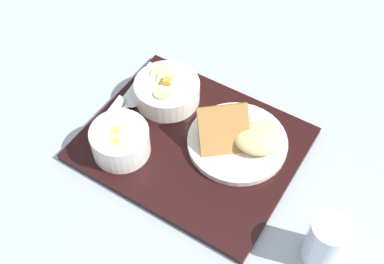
# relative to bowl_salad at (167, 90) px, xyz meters

# --- Properties ---
(ground_plane) EXTENTS (4.00, 4.00, 0.00)m
(ground_plane) POSITION_rel_bowl_salad_xyz_m (0.09, -0.08, -0.04)
(ground_plane) COLOR #99A3AD
(serving_tray) EXTENTS (0.44, 0.38, 0.01)m
(serving_tray) POSITION_rel_bowl_salad_xyz_m (0.09, -0.08, -0.03)
(serving_tray) COLOR black
(serving_tray) RESTS_ON ground_plane
(bowl_salad) EXTENTS (0.13, 0.13, 0.06)m
(bowl_salad) POSITION_rel_bowl_salad_xyz_m (0.00, 0.00, 0.00)
(bowl_salad) COLOR silver
(bowl_salad) RESTS_ON serving_tray
(bowl_soup) EXTENTS (0.11, 0.11, 0.06)m
(bowl_soup) POSITION_rel_bowl_salad_xyz_m (-0.02, -0.16, 0.01)
(bowl_soup) COLOR silver
(bowl_soup) RESTS_ON serving_tray
(plate_main) EXTENTS (0.19, 0.19, 0.08)m
(plate_main) POSITION_rel_bowl_salad_xyz_m (0.18, -0.05, -0.01)
(plate_main) COLOR silver
(plate_main) RESTS_ON serving_tray
(knife) EXTENTS (0.02, 0.20, 0.02)m
(knife) POSITION_rel_bowl_salad_xyz_m (-0.08, -0.06, -0.02)
(knife) COLOR silver
(knife) RESTS_ON serving_tray
(spoon) EXTENTS (0.04, 0.15, 0.01)m
(spoon) POSITION_rel_bowl_salad_xyz_m (-0.06, -0.06, -0.02)
(spoon) COLOR silver
(spoon) RESTS_ON serving_tray
(glass_water) EXTENTS (0.06, 0.06, 0.10)m
(glass_water) POSITION_rel_bowl_salad_xyz_m (0.38, -0.20, 0.00)
(glass_water) COLOR silver
(glass_water) RESTS_ON ground_plane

